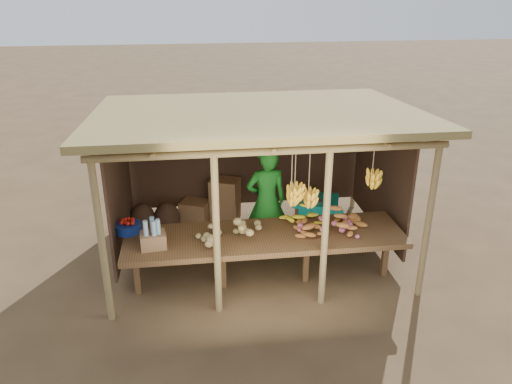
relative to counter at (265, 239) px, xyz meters
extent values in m
plane|color=brown|center=(0.00, 0.95, -0.74)|extent=(60.00, 60.00, 0.00)
cylinder|color=olive|center=(-2.10, -0.55, 0.36)|extent=(0.09, 0.09, 2.20)
cylinder|color=olive|center=(2.10, -0.55, 0.36)|extent=(0.09, 0.09, 2.20)
cylinder|color=olive|center=(-2.10, 2.45, 0.36)|extent=(0.09, 0.09, 2.20)
cylinder|color=olive|center=(2.10, 2.45, 0.36)|extent=(0.09, 0.09, 2.20)
cylinder|color=olive|center=(-0.70, -0.55, 0.36)|extent=(0.09, 0.09, 2.20)
cylinder|color=olive|center=(0.70, -0.55, 0.36)|extent=(0.09, 0.09, 2.20)
cylinder|color=olive|center=(0.00, -0.55, 1.46)|extent=(4.40, 0.09, 0.09)
cylinder|color=olive|center=(0.00, 2.45, 1.46)|extent=(4.40, 0.09, 0.09)
cube|color=olive|center=(0.00, 0.95, 1.55)|extent=(4.70, 3.50, 0.28)
cube|color=#452E20|center=(0.00, 2.43, 0.47)|extent=(4.20, 0.04, 1.98)
cube|color=#452E20|center=(-2.08, 1.15, 0.47)|extent=(0.04, 2.40, 1.98)
cube|color=#452E20|center=(2.08, 1.15, 0.47)|extent=(0.04, 2.40, 1.98)
cube|color=brown|center=(0.00, 0.00, 0.02)|extent=(3.90, 1.05, 0.08)
cube|color=brown|center=(-1.80, 0.00, -0.38)|extent=(0.08, 0.08, 0.72)
cube|color=brown|center=(-0.60, 0.00, -0.38)|extent=(0.08, 0.08, 0.72)
cube|color=brown|center=(0.60, 0.00, -0.38)|extent=(0.08, 0.08, 0.72)
cube|color=brown|center=(1.80, 0.00, -0.38)|extent=(0.08, 0.08, 0.72)
cylinder|color=navy|center=(-1.90, 0.35, 0.13)|extent=(0.37, 0.37, 0.13)
cube|color=#966843|center=(-1.52, -0.16, 0.17)|extent=(0.36, 0.30, 0.21)
imported|color=#1A7820|center=(0.16, 0.94, 0.14)|extent=(0.68, 0.48, 1.76)
cube|color=brown|center=(1.09, 1.39, -0.43)|extent=(0.81, 0.74, 0.61)
cube|color=#0D9690|center=(1.09, 1.39, -0.09)|extent=(0.90, 0.83, 0.06)
cube|color=#966843|center=(-0.40, 2.15, -0.52)|extent=(0.61, 0.55, 0.40)
cube|color=#966843|center=(-0.40, 2.15, -0.13)|extent=(0.61, 0.55, 0.40)
cube|color=#966843|center=(-0.95, 2.15, -0.52)|extent=(0.61, 0.55, 0.40)
ellipsoid|color=#452E20|center=(-1.87, 1.90, -0.47)|extent=(0.46, 0.46, 0.63)
ellipsoid|color=#452E20|center=(-1.45, 1.90, -0.47)|extent=(0.46, 0.46, 0.63)
camera|label=1|loc=(-0.94, -6.11, 3.32)|focal=35.00mm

